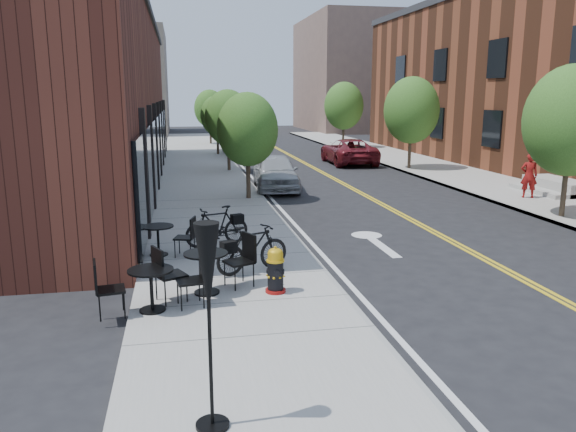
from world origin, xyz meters
TOP-DOWN VIEW (x-y plane):
  - ground at (0.00, 0.00)m, footprint 120.00×120.00m
  - sidewalk_near at (-2.00, 10.00)m, footprint 4.00×70.00m
  - sidewalk_far at (10.00, 10.00)m, footprint 4.00×70.00m
  - building_near at (-6.50, 14.00)m, footprint 5.00×28.00m
  - bg_building_left at (-8.00, 48.00)m, footprint 8.00×14.00m
  - bg_building_right at (16.00, 50.00)m, footprint 10.00×16.00m
  - tree_near_a at (-0.60, 9.00)m, footprint 2.20×2.20m
  - tree_near_b at (-0.60, 17.00)m, footprint 2.30×2.30m
  - tree_near_c at (-0.60, 25.00)m, footprint 2.10×2.10m
  - tree_near_d at (-0.60, 33.00)m, footprint 2.40×2.40m
  - tree_far_a at (8.60, 4.00)m, footprint 2.80×2.80m
  - tree_far_b at (8.60, 16.00)m, footprint 2.80×2.80m
  - tree_far_c at (8.60, 28.00)m, footprint 2.80×2.80m
  - fire_hydrant at (-1.32, -1.10)m, footprint 0.51×0.51m
  - bicycle_left at (-2.18, 2.53)m, footprint 1.73×0.95m
  - bicycle_right at (-1.59, 0.22)m, footprint 1.76×1.09m
  - bistro_set_a at (-3.60, -1.63)m, footprint 1.87×0.90m
  - bistro_set_b at (-2.62, -0.91)m, footprint 1.95×1.23m
  - bistro_set_c at (-3.60, 1.92)m, footprint 1.76×0.92m
  - patio_umbrella at (-2.78, -5.36)m, footprint 0.39×0.39m
  - parked_car_a at (0.80, 11.32)m, footprint 2.02×4.37m
  - parked_car_b at (0.80, 22.77)m, footprint 1.64×4.29m
  - parked_car_c at (0.80, 27.14)m, footprint 2.14×4.85m
  - parked_car_far at (6.34, 19.30)m, footprint 2.47×5.15m
  - pedestrian at (9.48, 7.11)m, footprint 0.70×0.59m

SIDE VIEW (x-z plane):
  - ground at x=0.00m, z-range 0.00..0.00m
  - sidewalk_near at x=-2.00m, z-range 0.00..0.12m
  - sidewalk_far at x=10.00m, z-range 0.00..0.12m
  - fire_hydrant at x=-1.32m, z-range 0.10..1.00m
  - bistro_set_c at x=-3.60m, z-range 0.12..1.05m
  - bistro_set_a at x=-3.60m, z-range 0.12..1.11m
  - bicycle_left at x=-2.18m, z-range 0.12..1.12m
  - bicycle_right at x=-1.59m, z-range 0.12..1.15m
  - bistro_set_b at x=-2.62m, z-range 0.12..1.16m
  - parked_car_c at x=0.80m, z-range 0.00..1.38m
  - parked_car_b at x=0.80m, z-range 0.00..1.40m
  - parked_car_far at x=6.34m, z-range 0.00..1.42m
  - parked_car_a at x=0.80m, z-range 0.00..1.45m
  - pedestrian at x=9.48m, z-range 0.12..1.76m
  - patio_umbrella at x=-2.78m, z-range 0.64..3.02m
  - tree_near_c at x=-0.60m, z-range 0.69..4.37m
  - tree_near_a at x=-0.60m, z-range 0.70..4.51m
  - tree_near_b at x=-0.60m, z-range 0.72..4.70m
  - tree_near_d at x=-0.60m, z-range 0.73..4.85m
  - tree_far_a at x=8.60m, z-range 0.75..5.37m
  - tree_far_b at x=8.60m, z-range 0.75..5.37m
  - tree_far_c at x=8.60m, z-range 0.75..5.37m
  - building_near at x=-6.50m, z-range 0.00..7.00m
  - bg_building_left at x=-8.00m, z-range 0.00..10.00m
  - bg_building_right at x=16.00m, z-range 0.00..12.00m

